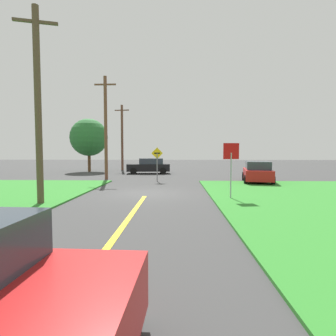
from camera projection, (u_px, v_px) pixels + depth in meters
ground_plane at (147, 193)px, 15.33m from camera, size 120.00×120.00×0.00m
lane_stripe_center at (114, 239)px, 7.35m from camera, size 0.20×14.00×0.01m
stop_sign at (231, 160)px, 13.27m from camera, size 0.78×0.15×2.77m
car_on_crossroad at (257, 172)px, 20.49m from camera, size 2.70×4.50×1.62m
car_approaching_junction at (149, 166)px, 28.94m from camera, size 4.63×2.37×1.62m
utility_pole_near at (38, 104)px, 11.81m from camera, size 1.76×0.63×8.57m
utility_pole_mid at (106, 127)px, 22.80m from camera, size 1.80×0.27×8.59m
utility_pole_far at (122, 137)px, 33.85m from camera, size 1.80×0.32×8.08m
direction_sign at (157, 160)px, 21.33m from camera, size 0.90×0.16×2.67m
oak_tree_left at (89, 137)px, 31.59m from camera, size 4.31×4.31×6.13m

